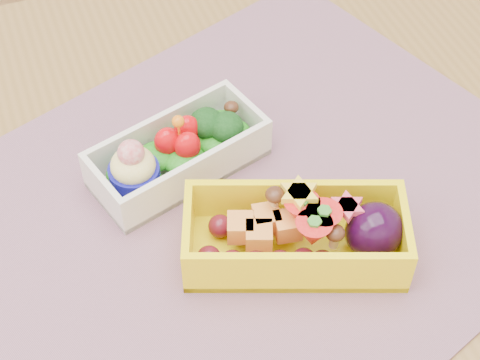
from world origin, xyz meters
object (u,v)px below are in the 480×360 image
object	(u,v)px
table	(244,277)
placemat	(234,213)
bento_yellow	(300,234)
bento_white	(178,153)

from	to	relation	value
table	placemat	distance (m)	0.10
bento_yellow	bento_white	bearing A→B (deg)	138.46
placemat	bento_yellow	bearing A→B (deg)	-59.31
placemat	bento_white	world-z (taller)	bento_white
bento_white	bento_yellow	bearing A→B (deg)	-78.52
bento_white	bento_yellow	size ratio (longest dim) A/B	0.87
table	bento_white	xyz separation A→B (m)	(-0.04, 0.07, 0.13)
placemat	bento_yellow	size ratio (longest dim) A/B	2.82
table	bento_white	bearing A→B (deg)	117.77
table	bento_yellow	bearing A→B (deg)	-61.69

